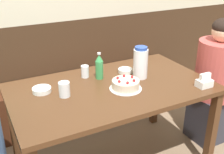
# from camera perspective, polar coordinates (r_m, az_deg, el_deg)

# --- Properties ---
(bench_seat) EXTENTS (2.20, 0.38, 0.48)m
(bench_seat) POSITION_cam_1_polar(r_m,az_deg,el_deg) (2.97, -7.45, -4.22)
(bench_seat) COLOR #472314
(bench_seat) RESTS_ON ground_plane
(dining_table) EXTENTS (1.48, 0.86, 0.73)m
(dining_table) POSITION_cam_1_polar(r_m,az_deg,el_deg) (2.11, -0.03, -3.98)
(dining_table) COLOR #4C2D19
(dining_table) RESTS_ON ground_plane
(birthday_cake) EXTENTS (0.23, 0.23, 0.09)m
(birthday_cake) POSITION_cam_1_polar(r_m,az_deg,el_deg) (2.02, 2.79, -1.57)
(birthday_cake) COLOR white
(birthday_cake) RESTS_ON dining_table
(water_pitcher) EXTENTS (0.11, 0.11, 0.25)m
(water_pitcher) POSITION_cam_1_polar(r_m,az_deg,el_deg) (2.18, 5.81, 2.91)
(water_pitcher) COLOR white
(water_pitcher) RESTS_ON dining_table
(soju_bottle) EXTENTS (0.06, 0.06, 0.21)m
(soju_bottle) POSITION_cam_1_polar(r_m,az_deg,el_deg) (2.16, -2.61, 2.17)
(soju_bottle) COLOR #388E4C
(soju_bottle) RESTS_ON dining_table
(napkin_holder) EXTENTS (0.11, 0.08, 0.11)m
(napkin_holder) POSITION_cam_1_polar(r_m,az_deg,el_deg) (2.16, 18.25, -0.95)
(napkin_holder) COLOR white
(napkin_holder) RESTS_ON dining_table
(bowl_soup_white) EXTENTS (0.13, 0.13, 0.03)m
(bowl_soup_white) POSITION_cam_1_polar(r_m,az_deg,el_deg) (2.04, -14.08, -2.55)
(bowl_soup_white) COLOR white
(bowl_soup_white) RESTS_ON dining_table
(bowl_rice_small) EXTENTS (0.12, 0.12, 0.03)m
(bowl_rice_small) POSITION_cam_1_polar(r_m,az_deg,el_deg) (2.30, 2.71, 1.30)
(bowl_rice_small) COLOR white
(bowl_rice_small) RESTS_ON dining_table
(glass_water_tall) EXTENTS (0.08, 0.08, 0.10)m
(glass_water_tall) POSITION_cam_1_polar(r_m,az_deg,el_deg) (1.94, -9.66, -2.48)
(glass_water_tall) COLOR silver
(glass_water_tall) RESTS_ON dining_table
(glass_tumbler_short) EXTENTS (0.06, 0.06, 0.10)m
(glass_tumbler_short) POSITION_cam_1_polar(r_m,az_deg,el_deg) (2.21, -5.51, 1.12)
(glass_tumbler_short) COLOR silver
(glass_tumbler_short) RESTS_ON dining_table
(person_teal_shirt) EXTENTS (0.37, 0.37, 1.15)m
(person_teal_shirt) POSITION_cam_1_polar(r_m,az_deg,el_deg) (2.66, 20.26, -1.18)
(person_teal_shirt) COLOR #33333D
(person_teal_shirt) RESTS_ON ground_plane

